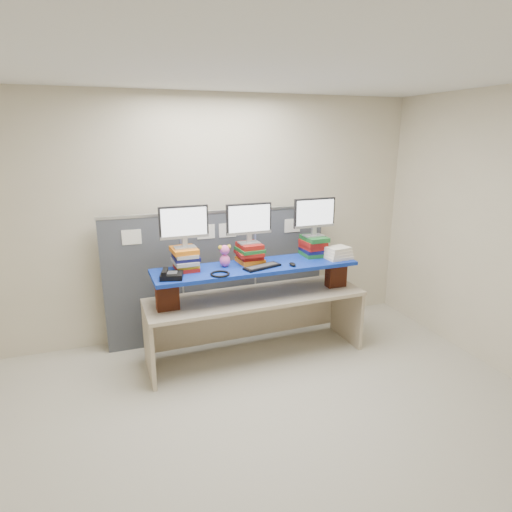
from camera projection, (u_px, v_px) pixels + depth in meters
name	position (u px, v px, depth m)	size (l,w,h in m)	color
room	(277.00, 265.00, 3.19)	(5.00, 4.00, 2.80)	beige
cubicle_partition	(219.00, 275.00, 4.98)	(2.60, 0.06, 1.53)	#3E424A
desk	(256.00, 308.00, 4.56)	(2.33, 0.75, 0.70)	#BEAC91
brick_pier_left	(167.00, 295.00, 4.11)	(0.22, 0.12, 0.29)	maroon
brick_pier_right	(336.00, 274.00, 4.76)	(0.22, 0.12, 0.29)	maroon
blue_board	(256.00, 267.00, 4.44)	(2.13, 0.53, 0.04)	#0A0F81
book_stack_left	(185.00, 258.00, 4.26)	(0.27, 0.33, 0.22)	maroon
book_stack_center	(250.00, 253.00, 4.50)	(0.28, 0.31, 0.21)	orange
book_stack_right	(313.00, 246.00, 4.76)	(0.27, 0.32, 0.22)	#195F25
monitor_left	(184.00, 224.00, 4.17)	(0.49, 0.14, 0.42)	#B2B2B7
monitor_center	(249.00, 221.00, 4.40)	(0.49, 0.14, 0.42)	#B2B2B7
monitor_right	(314.00, 215.00, 4.66)	(0.49, 0.14, 0.42)	#B2B2B7
keyboard	(262.00, 267.00, 4.34)	(0.42, 0.25, 0.03)	black
mouse	(292.00, 264.00, 4.41)	(0.06, 0.11, 0.03)	black
desk_phone	(171.00, 275.00, 4.01)	(0.24, 0.23, 0.09)	black
headset	(220.00, 274.00, 4.12)	(0.19, 0.19, 0.02)	black
plush_toy	(225.00, 256.00, 4.35)	(0.13, 0.10, 0.23)	#FF61B7
binder_stack	(338.00, 253.00, 4.66)	(0.30, 0.25, 0.13)	#F0E5CD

